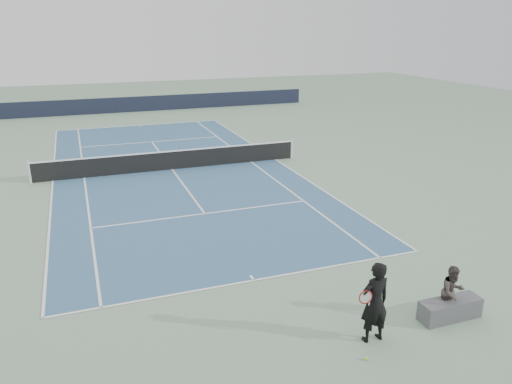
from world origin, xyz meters
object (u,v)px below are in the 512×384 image
object	(u,v)px
tennis_net	(172,160)
tennis_player	(375,302)
tennis_ball	(366,359)
spectator_bench	(451,300)

from	to	relation	value
tennis_net	tennis_player	xyz separation A→B (m)	(1.59, -15.37, 0.47)
tennis_net	tennis_ball	size ratio (longest dim) A/B	178.37
tennis_ball	spectator_bench	distance (m)	2.88
tennis_net	tennis_ball	world-z (taller)	tennis_net
tennis_player	spectator_bench	xyz separation A→B (m)	(2.25, 0.10, -0.47)
tennis_net	tennis_player	world-z (taller)	tennis_player
tennis_player	spectator_bench	bearing A→B (deg)	2.61
tennis_player	tennis_net	bearing A→B (deg)	95.92
tennis_player	tennis_ball	distance (m)	1.22
tennis_net	spectator_bench	bearing A→B (deg)	-75.87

